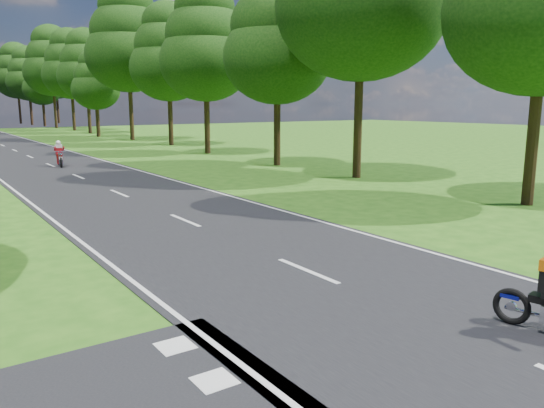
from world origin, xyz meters
TOP-DOWN VIEW (x-y plane):
  - ground at (0.00, 0.00)m, footprint 160.00×160.00m
  - rider_far_red at (0.31, 25.00)m, footprint 0.83×1.81m

SIDE VIEW (x-z plane):
  - ground at x=0.00m, z-range 0.00..0.00m
  - rider_far_red at x=0.31m, z-range 0.02..1.48m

